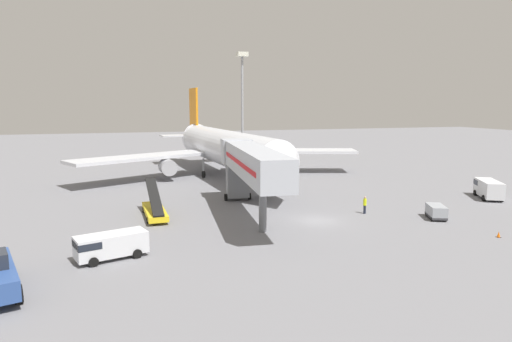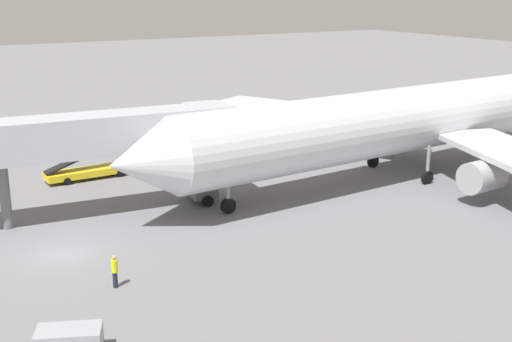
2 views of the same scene
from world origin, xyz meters
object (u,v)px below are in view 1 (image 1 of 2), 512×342
object	(u,v)px
jet_bridge	(249,163)
ground_crew_worker_foreground	(365,204)
service_van_near_left	(109,245)
baggage_cart_far_left	(436,211)
service_van_outer_right	(488,188)
safety_cone_alpha	(443,208)
safety_cone_bravo	(499,234)
airplane_at_gate	(224,147)
apron_light_mast	(242,83)
belt_loader_truck	(155,209)

from	to	relation	value
jet_bridge	ground_crew_worker_foreground	xyz separation A→B (m)	(11.66, -2.91, -4.48)
service_van_near_left	baggage_cart_far_left	distance (m)	31.00
service_van_outer_right	safety_cone_alpha	bearing A→B (deg)	-158.62
ground_crew_worker_foreground	safety_cone_bravo	bearing A→B (deg)	-58.74
airplane_at_gate	service_van_near_left	bearing A→B (deg)	-116.01
jet_bridge	apron_light_mast	bearing A→B (deg)	75.28
ground_crew_worker_foreground	apron_light_mast	distance (m)	63.01
ground_crew_worker_foreground	service_van_near_left	bearing A→B (deg)	-165.25
service_van_outer_right	ground_crew_worker_foreground	bearing A→B (deg)	-172.44
belt_loader_truck	safety_cone_bravo	xyz separation A→B (m)	(27.60, -15.82, -0.53)
baggage_cart_far_left	service_van_outer_right	bearing A→B (deg)	26.74
service_van_outer_right	safety_cone_bravo	distance (m)	17.80
airplane_at_gate	service_van_near_left	distance (m)	37.65
service_van_near_left	apron_light_mast	size ratio (longest dim) A/B	0.23
jet_bridge	safety_cone_alpha	bearing A→B (deg)	-11.68
baggage_cart_far_left	safety_cone_bravo	size ratio (longest dim) A/B	5.99
service_van_outer_right	safety_cone_bravo	bearing A→B (deg)	-131.77
baggage_cart_far_left	safety_cone_bravo	bearing A→B (deg)	-82.79
service_van_outer_right	baggage_cart_far_left	xyz separation A→B (m)	(-12.70, -6.40, -0.49)
belt_loader_truck	service_van_near_left	bearing A→B (deg)	-109.61
ground_crew_worker_foreground	safety_cone_bravo	xyz separation A→B (m)	(6.56, -10.81, -0.71)
safety_cone_bravo	service_van_near_left	bearing A→B (deg)	172.50
airplane_at_gate	service_van_outer_right	size ratio (longest dim) A/B	8.88
service_van_near_left	baggage_cart_far_left	xyz separation A→B (m)	(30.88, 2.67, -0.32)
service_van_outer_right	safety_cone_bravo	xyz separation A→B (m)	(-11.84, -13.25, -1.00)
ground_crew_worker_foreground	safety_cone_bravo	distance (m)	12.67
apron_light_mast	ground_crew_worker_foreground	bearing A→B (deg)	-93.39
safety_cone_alpha	apron_light_mast	size ratio (longest dim) A/B	0.03
service_van_near_left	service_van_outer_right	bearing A→B (deg)	11.76
jet_bridge	safety_cone_alpha	size ratio (longest dim) A/B	33.53
jet_bridge	apron_light_mast	xyz separation A→B (m)	(15.27, 58.10, 10.87)
safety_cone_bravo	safety_cone_alpha	bearing A→B (deg)	76.80
service_van_outer_right	baggage_cart_far_left	bearing A→B (deg)	-153.26
jet_bridge	safety_cone_alpha	xyz separation A→B (m)	(20.45, -4.23, -5.13)
belt_loader_truck	baggage_cart_far_left	size ratio (longest dim) A/B	2.40
airplane_at_gate	service_van_near_left	size ratio (longest dim) A/B	9.14
airplane_at_gate	ground_crew_worker_foreground	distance (m)	28.68
service_van_outer_right	jet_bridge	bearing A→B (deg)	179.12
jet_bridge	airplane_at_gate	bearing A→B (deg)	83.14
airplane_at_gate	service_van_near_left	xyz separation A→B (m)	(-16.43, -33.68, -3.63)
apron_light_mast	jet_bridge	bearing A→B (deg)	-104.72
belt_loader_truck	safety_cone_bravo	size ratio (longest dim) A/B	14.34
jet_bridge	apron_light_mast	distance (m)	61.05
baggage_cart_far_left	apron_light_mast	world-z (taller)	apron_light_mast
airplane_at_gate	safety_cone_bravo	world-z (taller)	airplane_at_gate
ground_crew_worker_foreground	safety_cone_bravo	world-z (taller)	ground_crew_worker_foreground
jet_bridge	ground_crew_worker_foreground	world-z (taller)	jet_bridge
airplane_at_gate	safety_cone_bravo	size ratio (longest dim) A/B	95.11
airplane_at_gate	belt_loader_truck	world-z (taller)	airplane_at_gate
jet_bridge	baggage_cart_far_left	size ratio (longest dim) A/B	6.93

